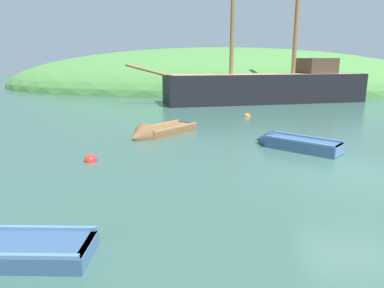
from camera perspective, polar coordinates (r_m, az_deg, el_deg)
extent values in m
plane|color=#33564C|center=(10.48, 25.10, -4.64)|extent=(120.00, 120.00, 0.00)
ellipsoid|color=#477F3D|center=(40.27, 4.06, 9.23)|extent=(48.17, 25.31, 8.66)
cube|color=black|center=(26.30, 11.70, 8.02)|extent=(14.77, 7.75, 2.84)
cube|color=#997A51|center=(26.21, 11.85, 11.00)|extent=(14.14, 7.31, 0.10)
cylinder|color=olive|center=(23.95, -7.20, 11.79)|extent=(2.86, 1.13, 0.97)
cylinder|color=olive|center=(25.39, 6.61, 20.32)|extent=(0.28, 0.28, 8.04)
cylinder|color=olive|center=(27.29, 16.61, 18.54)|extent=(0.30, 0.30, 7.23)
cube|color=#4C3828|center=(28.13, 19.60, 11.90)|extent=(2.82, 2.89, 1.10)
cube|color=#335175|center=(12.60, 17.61, -0.46)|extent=(2.53, 2.17, 0.49)
cone|color=#335175|center=(13.25, 11.54, 0.58)|extent=(1.02, 1.08, 0.88)
cube|color=#4F75A1|center=(12.19, 22.68, -0.99)|extent=(0.58, 0.75, 0.34)
cube|color=#4F75A1|center=(12.73, 15.91, 0.65)|extent=(0.64, 0.80, 0.05)
cube|color=#4F75A1|center=(12.40, 19.48, 0.06)|extent=(0.64, 0.80, 0.05)
cube|color=#4F75A1|center=(12.92, 18.46, 1.07)|extent=(2.00, 1.45, 0.07)
cube|color=#4F75A1|center=(12.16, 16.90, 0.42)|extent=(2.00, 1.45, 0.07)
cube|color=brown|center=(14.98, -4.04, 2.12)|extent=(2.39, 2.82, 0.39)
cone|color=brown|center=(13.84, -8.75, 1.05)|extent=(1.25, 1.14, 1.05)
cube|color=#AE7B4F|center=(15.90, -0.88, 3.05)|extent=(0.90, 0.65, 0.28)
cube|color=#AE7B4F|center=(14.62, -5.29, 2.37)|extent=(0.95, 0.72, 0.05)
cube|color=#AE7B4F|center=(15.28, -2.85, 2.90)|extent=(0.95, 0.72, 0.05)
cube|color=#AE7B4F|center=(15.28, -5.46, 3.20)|extent=(1.51, 2.21, 0.07)
cube|color=#AE7B4F|center=(14.59, -2.58, 2.75)|extent=(1.51, 2.21, 0.07)
cube|color=#335175|center=(6.48, -27.94, -15.49)|extent=(2.75, 1.14, 0.38)
cube|color=#4F75A1|center=(5.95, -16.62, -16.38)|extent=(0.19, 0.85, 0.27)
cube|color=#4F75A1|center=(6.21, -24.16, -14.97)|extent=(0.25, 0.88, 0.05)
cube|color=#4F75A1|center=(6.71, -26.38, -12.15)|extent=(2.63, 0.28, 0.07)
sphere|color=red|center=(11.24, -16.14, -2.68)|extent=(0.41, 0.41, 0.41)
sphere|color=orange|center=(19.44, 8.95, 4.42)|extent=(0.38, 0.38, 0.38)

